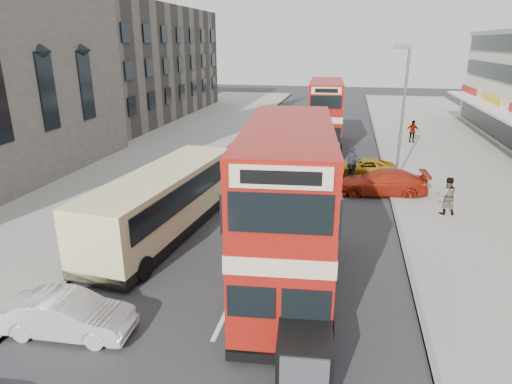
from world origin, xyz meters
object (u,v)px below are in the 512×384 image
Objects in this scene: coach at (164,200)px; cyclist at (351,169)px; street_lamp at (402,104)px; car_left_front at (68,315)px; pedestrian_near at (447,195)px; pedestrian_far at (412,131)px; bus_main at (287,209)px; car_right_b at (364,167)px; car_right_a at (382,182)px; bus_second at (325,114)px.

coach reaches higher than cyclist.
street_lamp reaches higher than car_left_front.
pedestrian_far is at bearing -97.06° from pedestrian_near.
coach is 4.91× the size of cyclist.
street_lamp is at bearing -115.20° from bus_main.
car_left_front is at bearing -30.75° from car_right_b.
pedestrian_far is at bearing 162.86° from car_right_a.
car_left_front is 1.81× the size of cyclist.
bus_second is at bearing -170.09° from pedestrian_far.
street_lamp is at bearing 155.52° from car_right_a.
cyclist is at bearing 100.73° from bus_second.
pedestrian_near is (12.72, 12.11, 0.48)m from car_left_front.
car_right_b is (-0.88, 3.55, -0.16)m from car_right_a.
street_lamp is at bearing -34.80° from car_left_front.
pedestrian_far is (7.27, 2.44, -1.62)m from bus_second.
coach is at bearing -56.32° from car_right_a.
cyclist reaches higher than pedestrian_near.
car_left_front is at bearing 28.55° from bus_main.
coach is 25.40m from pedestrian_far.
bus_main is at bearing -106.86° from cyclist.
car_right_a is at bearing 9.00° from car_right_b.
car_right_a is 14.49m from pedestrian_far.
bus_main reaches higher than coach.
bus_second reaches higher than pedestrian_near.
car_right_a is (9.82, 14.93, 0.09)m from car_left_front.
street_lamp is at bearing -3.26° from cyclist.
pedestrian_far is (3.33, 14.10, 0.37)m from car_right_a.
street_lamp is 10.54m from bus_second.
bus_main is 1.09× the size of bus_second.
car_left_front is 19.11m from cyclist.
car_right_b is 1.44m from cyclist.
coach is at bearing -136.84° from cyclist.
bus_second is at bearing -95.30° from bus_main.
car_left_front is 0.95× the size of car_right_b.
car_left_front is (-10.78, -17.48, -4.15)m from street_lamp.
cyclist reaches higher than car_right_a.
street_lamp is at bearing 56.57° from car_right_b.
bus_main reaches higher than car_left_front.
pedestrian_far is at bearing 64.28° from coach.
car_right_b is at bearing 48.60° from cyclist.
car_right_a is 1.23× the size of car_right_b.
bus_second is at bearing -164.28° from car_right_b.
pedestrian_far is (13.15, 29.03, 0.45)m from car_left_front.
car_left_front is at bearing 74.63° from bus_second.
car_right_a is (3.93, -11.66, -1.99)m from bus_second.
street_lamp reaches higher than bus_main.
street_lamp is 20.95m from car_left_front.
car_right_b is (8.94, 18.48, -0.07)m from car_left_front.
bus_main is at bearing 44.45° from pedestrian_near.
pedestrian_near is at bearing 42.03° from car_right_a.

